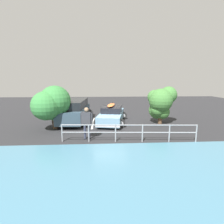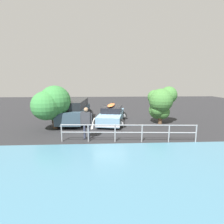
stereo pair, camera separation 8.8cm
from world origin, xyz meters
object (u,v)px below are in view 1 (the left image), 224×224
at_px(person_bystander, 87,120).
at_px(bush_near_right, 52,104).
at_px(sedan_car, 112,115).
at_px(bush_near_left, 161,103).
at_px(suv_car, 75,111).

distance_m(person_bystander, bush_near_right, 3.29).
relative_size(sedan_car, bush_near_right, 1.58).
bearing_deg(bush_near_right, person_bystander, 138.67).
distance_m(sedan_car, person_bystander, 4.22).
bearing_deg(bush_near_left, sedan_car, -9.78).
bearing_deg(sedan_car, suv_car, -5.27).
height_order(suv_car, bush_near_left, bush_near_left).
bearing_deg(person_bystander, bush_near_left, -148.36).
distance_m(suv_car, bush_near_right, 2.44).
bearing_deg(suv_car, sedan_car, 174.73).
bearing_deg(bush_near_right, suv_car, -119.10).
bearing_deg(person_bystander, suv_car, -72.54).
bearing_deg(sedan_car, bush_near_right, 23.40).
bearing_deg(sedan_car, bush_near_left, 170.22).
height_order(suv_car, person_bystander, person_bystander).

